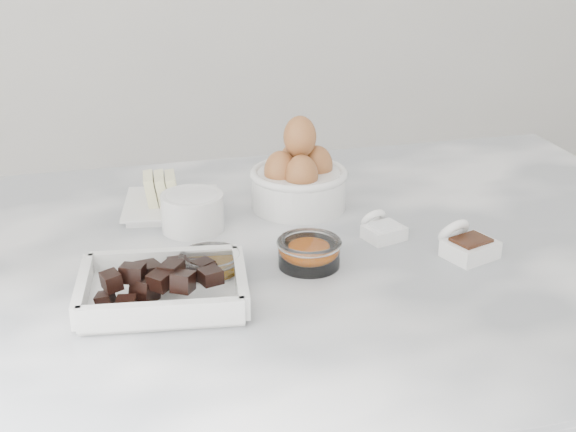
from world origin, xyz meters
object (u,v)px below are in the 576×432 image
at_px(butter_plate, 169,199).
at_px(egg_bowl, 299,178).
at_px(honey_bowl, 211,266).
at_px(zest_bowl, 309,251).
at_px(vanilla_spoon, 466,244).
at_px(salt_spoon, 381,229).
at_px(chocolate_dish, 163,284).
at_px(sugar_ramekin, 192,211).

height_order(butter_plate, egg_bowl, egg_bowl).
distance_m(honey_bowl, zest_bowl, 0.13).
distance_m(zest_bowl, vanilla_spoon, 0.21).
height_order(butter_plate, zest_bowl, butter_plate).
relative_size(egg_bowl, zest_bowl, 1.76).
bearing_deg(salt_spoon, chocolate_dish, -160.66).
distance_m(chocolate_dish, egg_bowl, 0.33).
relative_size(chocolate_dish, egg_bowl, 1.43).
height_order(butter_plate, vanilla_spoon, butter_plate).
bearing_deg(sugar_ramekin, egg_bowl, 15.35).
bearing_deg(vanilla_spoon, butter_plate, 145.40).
distance_m(honey_bowl, salt_spoon, 0.25).
bearing_deg(butter_plate, chocolate_dish, -97.93).
distance_m(butter_plate, zest_bowl, 0.27).
relative_size(chocolate_dish, salt_spoon, 2.92).
xyz_separation_m(egg_bowl, vanilla_spoon, (0.17, -0.21, -0.03)).
relative_size(sugar_ramekin, honey_bowl, 1.10).
relative_size(honey_bowl, zest_bowl, 0.96).
bearing_deg(zest_bowl, salt_spoon, 26.44).
xyz_separation_m(butter_plate, salt_spoon, (0.27, -0.16, -0.01)).
distance_m(egg_bowl, salt_spoon, 0.16).
bearing_deg(vanilla_spoon, sugar_ramekin, 152.91).
bearing_deg(vanilla_spoon, egg_bowl, 127.91).
height_order(chocolate_dish, honey_bowl, chocolate_dish).
bearing_deg(honey_bowl, zest_bowl, 3.37).
bearing_deg(egg_bowl, salt_spoon, -59.25).
bearing_deg(chocolate_dish, salt_spoon, 19.34).
relative_size(sugar_ramekin, egg_bowl, 0.60).
xyz_separation_m(butter_plate, egg_bowl, (0.19, -0.03, 0.03)).
xyz_separation_m(butter_plate, vanilla_spoon, (0.35, -0.24, -0.00)).
bearing_deg(salt_spoon, honey_bowl, -164.82).
height_order(egg_bowl, zest_bowl, egg_bowl).
xyz_separation_m(chocolate_dish, sugar_ramekin, (0.06, 0.20, 0.01)).
xyz_separation_m(honey_bowl, zest_bowl, (0.13, 0.01, 0.00)).
relative_size(chocolate_dish, vanilla_spoon, 2.34).
bearing_deg(egg_bowl, zest_bowl, -101.08).
relative_size(butter_plate, salt_spoon, 2.17).
relative_size(butter_plate, honey_bowl, 1.96).
height_order(sugar_ramekin, salt_spoon, sugar_ramekin).
height_order(egg_bowl, salt_spoon, egg_bowl).
bearing_deg(chocolate_dish, butter_plate, 82.07).
bearing_deg(zest_bowl, sugar_ramekin, 130.25).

